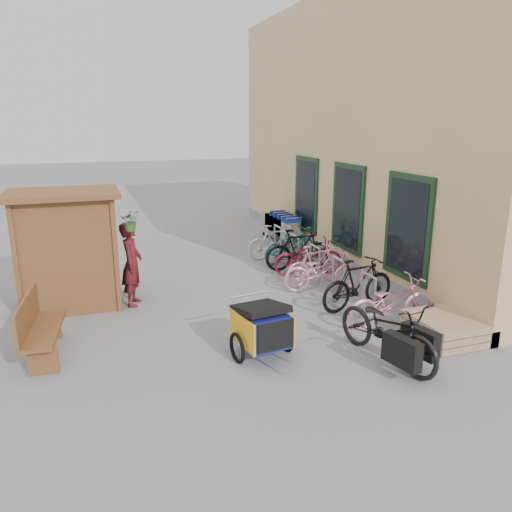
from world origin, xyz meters
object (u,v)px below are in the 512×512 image
object	(u,v)px
bench	(38,326)
cargo_bike	(388,330)
bike_3	(316,265)
bike_5	(299,249)
pallet_stack	(444,328)
person_kiosk	(132,264)
bike_2	(322,271)
child_trailer	(262,326)
bike_6	(290,245)
shopping_carts	(280,224)
bike_0	(391,302)
bike_1	(358,284)
bike_4	(308,257)
bike_7	(277,242)
kiosk	(62,234)

from	to	relation	value
bench	cargo_bike	world-z (taller)	cargo_bike
bike_3	bike_5	distance (m)	1.24
pallet_stack	bike_5	distance (m)	4.80
person_kiosk	bike_2	distance (m)	4.17
child_trailer	bike_6	xyz separation A→B (m)	(2.62, 5.05, -0.06)
bench	shopping_carts	xyz separation A→B (m)	(6.68, 6.16, 0.03)
child_trailer	bike_3	world-z (taller)	bike_3
bench	person_kiosk	size ratio (longest dim) A/B	0.96
bike_0	bike_1	xyz separation A→B (m)	(-0.14, 0.97, 0.07)
bike_6	bike_4	bearing A→B (deg)	159.36
bike_7	child_trailer	bearing A→B (deg)	162.82
cargo_bike	bike_1	distance (m)	2.31
bike_3	bike_5	xyz separation A→B (m)	(0.11, 1.23, 0.06)
bike_1	cargo_bike	bearing A→B (deg)	151.13
pallet_stack	shopping_carts	xyz separation A→B (m)	(-0.00, 7.77, 0.35)
pallet_stack	bike_0	distance (m)	1.03
kiosk	bike_1	size ratio (longest dim) A/B	1.39
bike_4	bike_7	size ratio (longest dim) A/B	1.07
bike_3	bike_0	bearing A→B (deg)	176.57
cargo_bike	bike_3	distance (m)	3.94
kiosk	bike_2	size ratio (longest dim) A/B	1.41
bike_1	bike_2	distance (m)	1.28
person_kiosk	bike_1	world-z (taller)	person_kiosk
pallet_stack	bike_3	world-z (taller)	bike_3
bike_2	bike_3	xyz separation A→B (m)	(0.05, 0.44, 0.02)
pallet_stack	bike_6	bearing A→B (deg)	96.55
cargo_bike	bike_4	distance (m)	4.71
bike_0	bike_1	distance (m)	0.98
bike_0	bike_1	size ratio (longest dim) A/B	1.00
bike_7	cargo_bike	bearing A→B (deg)	-178.37
child_trailer	bike_2	distance (m)	3.54
person_kiosk	bike_0	world-z (taller)	person_kiosk
cargo_bike	bike_5	xyz separation A→B (m)	(0.72, 5.13, -0.00)
bike_5	bike_6	world-z (taller)	bike_5
bike_2	bike_5	xyz separation A→B (m)	(0.16, 1.67, 0.07)
bench	bike_2	xyz separation A→B (m)	(5.82, 1.45, -0.07)
bench	bike_6	xyz separation A→B (m)	(6.05, 3.88, -0.06)
pallet_stack	person_kiosk	world-z (taller)	person_kiosk
pallet_stack	bench	size ratio (longest dim) A/B	0.71
bike_3	bike_6	xyz separation A→B (m)	(0.18, 1.99, -0.01)
bench	bike_1	bearing A→B (deg)	7.75
person_kiosk	bike_1	xyz separation A→B (m)	(4.30, -1.77, -0.34)
bike_5	bike_0	bearing A→B (deg)	-175.12
shopping_carts	bike_2	distance (m)	4.79
pallet_stack	bike_7	world-z (taller)	bike_7
kiosk	bike_4	bearing A→B (deg)	3.88
shopping_carts	child_trailer	size ratio (longest dim) A/B	1.28
pallet_stack	bike_1	bearing A→B (deg)	110.83
bike_4	bike_7	world-z (taller)	bike_7
kiosk	bike_2	bearing A→B (deg)	-8.49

